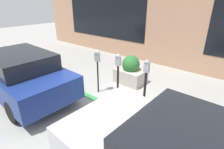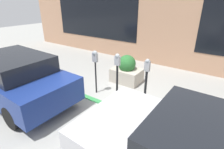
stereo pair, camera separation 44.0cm
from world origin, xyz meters
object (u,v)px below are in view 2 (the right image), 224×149
Objects in this scene: planter_box at (127,71)px; parked_car_middle at (14,76)px; parking_meter_middle at (95,61)px; parking_meter_nearest at (146,78)px; parking_meter_second at (117,69)px.

parked_car_middle is at bearing 53.69° from planter_box.
planter_box is (-0.42, -1.39, -0.70)m from parking_meter_middle.
parking_meter_second is (0.98, -0.00, 0.04)m from parking_meter_nearest.
parked_car_middle reaches higher than planter_box.
parking_meter_nearest is 1.84m from parking_meter_middle.
parking_meter_second is 1.02× the size of parking_meter_middle.
planter_box is (0.43, -1.35, -0.60)m from parking_meter_second.
parked_car_middle is (2.33, 3.17, 0.33)m from planter_box.
planter_box is at bearing -106.75° from parking_meter_middle.
parking_meter_second is 3.32m from parked_car_middle.
parked_car_middle is (3.74, 1.82, -0.23)m from parking_meter_nearest.
parking_meter_nearest reaches higher than parked_car_middle.
parking_meter_nearest is at bearing 179.94° from parking_meter_second.
parked_car_middle is at bearing 25.95° from parking_meter_nearest.
parking_meter_nearest is 1.01× the size of parking_meter_second.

